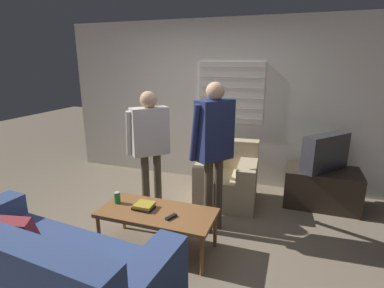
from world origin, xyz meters
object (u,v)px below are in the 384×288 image
Objects in this scene: coffee_table at (157,215)px; soda_can at (117,198)px; armchair_beige at (227,178)px; person_right_standing at (214,140)px; spare_remote at (171,217)px; couch_blue at (38,278)px; book_stack at (144,206)px; tv at (325,152)px; person_left_standing at (150,137)px.

coffee_table is 0.50m from soda_can.
person_right_standing is (0.00, -0.81, 0.76)m from armchair_beige.
person_right_standing is at bearing 92.21° from spare_remote.
armchair_beige is at bearing 74.70° from couch_blue.
spare_remote is at bearing -22.96° from coffee_table.
spare_remote is (0.67, 0.99, 0.12)m from couch_blue.
soda_can is (-0.33, 0.02, 0.03)m from book_stack.
tv is at bearing 56.91° from couch_blue.
armchair_beige is 0.55× the size of person_left_standing.
person_right_standing reaches higher than couch_blue.
couch_blue is at bearing -101.36° from spare_remote.
couch_blue is at bearing 64.93° from armchair_beige.
coffee_table is at bearing -5.08° from tv.
spare_remote reaches higher than coffee_table.
armchair_beige reaches higher than book_stack.
soda_can is at bearing -12.71° from tv.
couch_blue is 1.14m from book_stack.
coffee_table is 1.06m from person_left_standing.
tv is 5.44× the size of soda_can.
book_stack is at bearing -3.75° from soda_can.
couch_blue is 15.47× the size of spare_remote.
person_left_standing is (-2.12, -0.91, 0.25)m from tv.
couch_blue is 1.95m from person_left_standing.
couch_blue is 3.06× the size of tv.
tv is 2.31m from spare_remote.
book_stack is at bearing 62.49° from armchair_beige.
soda_can is at bearing -137.59° from person_left_standing.
armchair_beige is 1.26m from person_left_standing.
tv is 0.40× the size of person_right_standing.
couch_blue is 1.75× the size of coffee_table.
armchair_beige is 0.73× the size of coffee_table.
armchair_beige is 1.11m from person_right_standing.
coffee_table is 1.75× the size of tv.
person_left_standing is 1.18m from spare_remote.
soda_can is (-0.91, -1.35, 0.17)m from armchair_beige.
armchair_beige is at bearing 72.70° from coffee_table.
person_right_standing is at bearing 85.66° from armchair_beige.
person_right_standing reaches higher than coffee_table.
soda_can reaches higher than book_stack.
armchair_beige reaches higher than soda_can.
book_stack is 0.34m from soda_can.
couch_blue is at bearing -135.67° from person_left_standing.
armchair_beige is 1.35m from tv.
person_right_standing reaches higher than spare_remote.
person_right_standing is (-1.24, -1.10, 0.33)m from tv.
tv is (1.24, 0.29, 0.42)m from armchair_beige.
person_left_standing reaches higher than coffee_table.
person_left_standing is at bearing 86.82° from soda_can.
book_stack is at bearing -171.25° from spare_remote.
coffee_table is at bearing 179.84° from spare_remote.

